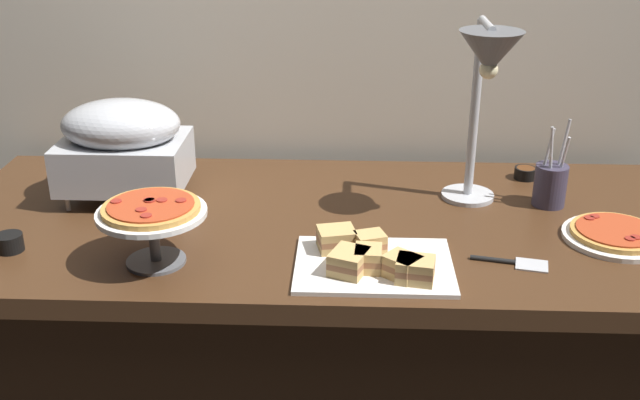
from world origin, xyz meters
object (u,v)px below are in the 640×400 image
at_px(pizza_plate_front, 616,235).
at_px(serving_spatula, 513,263).
at_px(chafing_dish, 123,144).
at_px(pizza_plate_center, 152,216).
at_px(sauce_cup_far, 9,242).
at_px(heat_lamp, 486,72).
at_px(sauce_cup_near, 525,173).
at_px(sandwich_platter, 372,260).
at_px(utensil_holder, 550,184).

relative_size(pizza_plate_front, serving_spatula, 1.44).
bearing_deg(serving_spatula, chafing_dish, 160.40).
xyz_separation_m(pizza_plate_front, pizza_plate_center, (-1.06, -0.16, 0.10)).
relative_size(chafing_dish, sauce_cup_far, 5.21).
distance_m(heat_lamp, serving_spatula, 0.45).
height_order(heat_lamp, sauce_cup_near, heat_lamp).
bearing_deg(sauce_cup_far, pizza_plate_center, -7.01).
bearing_deg(heat_lamp, pizza_plate_center, -159.14).
height_order(pizza_plate_front, sandwich_platter, sandwich_platter).
height_order(sauce_cup_near, sauce_cup_far, sauce_cup_far).
bearing_deg(utensil_holder, pizza_plate_center, -159.24).
height_order(chafing_dish, pizza_plate_center, chafing_dish).
bearing_deg(serving_spatula, sandwich_platter, -173.06).
distance_m(heat_lamp, sauce_cup_far, 1.18).
bearing_deg(utensil_holder, chafing_dish, 179.54).
bearing_deg(sauce_cup_near, heat_lamp, -124.95).
xyz_separation_m(pizza_plate_center, utensil_holder, (0.95, 0.36, -0.06)).
xyz_separation_m(pizza_plate_front, sandwich_platter, (-0.58, -0.17, 0.01)).
relative_size(chafing_dish, heat_lamp, 0.67).
relative_size(heat_lamp, sauce_cup_near, 7.78).
relative_size(sandwich_platter, utensil_holder, 1.51).
height_order(heat_lamp, utensil_holder, heat_lamp).
height_order(pizza_plate_center, sandwich_platter, pizza_plate_center).
relative_size(heat_lamp, utensil_holder, 2.09).
bearing_deg(utensil_holder, pizza_plate_front, -60.69).
height_order(sandwich_platter, utensil_holder, utensil_holder).
xyz_separation_m(heat_lamp, sauce_cup_near, (0.18, 0.26, -0.35)).
bearing_deg(sauce_cup_far, utensil_holder, 13.72).
height_order(chafing_dish, utensil_holder, chafing_dish).
relative_size(heat_lamp, sauce_cup_far, 7.74).
xyz_separation_m(heat_lamp, pizza_plate_front, (0.32, -0.12, -0.36)).
bearing_deg(utensil_holder, serving_spatula, -114.85).
bearing_deg(pizza_plate_center, heat_lamp, 20.86).
relative_size(heat_lamp, pizza_plate_center, 2.00).
bearing_deg(pizza_plate_center, serving_spatula, 1.94).
bearing_deg(sauce_cup_near, serving_spatula, -104.33).
xyz_separation_m(chafing_dish, sandwich_platter, (0.65, -0.38, -0.13)).
distance_m(sandwich_platter, utensil_holder, 0.60).
bearing_deg(chafing_dish, utensil_holder, -0.46).
xyz_separation_m(chafing_dish, sauce_cup_near, (1.09, 0.18, -0.13)).
bearing_deg(pizza_plate_center, chafing_dish, 114.08).
bearing_deg(pizza_plate_front, sauce_cup_far, -175.27).
bearing_deg(heat_lamp, utensil_holder, 20.41).
height_order(sauce_cup_near, utensil_holder, utensil_holder).
bearing_deg(utensil_holder, sauce_cup_near, 96.80).
bearing_deg(serving_spatula, utensil_holder, 65.15).
xyz_separation_m(chafing_dish, sauce_cup_far, (-0.18, -0.33, -0.13)).
xyz_separation_m(heat_lamp, sandwich_platter, (-0.27, -0.30, -0.35)).
distance_m(sauce_cup_near, serving_spatula, 0.54).
distance_m(chafing_dish, sandwich_platter, 0.76).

